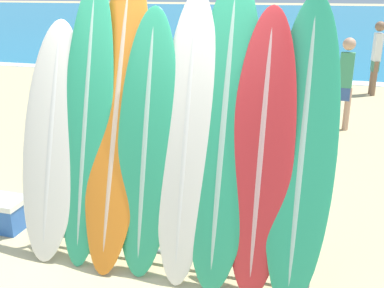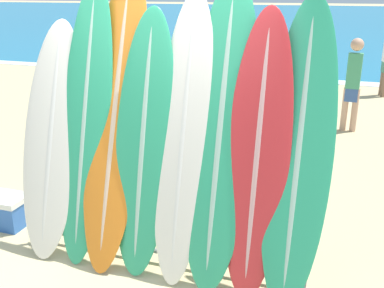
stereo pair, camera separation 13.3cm
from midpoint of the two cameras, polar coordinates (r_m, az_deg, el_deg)
The scene contains 13 objects.
ground_plane at distance 4.09m, azimuth -9.00°, elevation -16.65°, with size 160.00×160.00×0.00m, color tan.
ocean_water at distance 41.88m, azimuth 16.82°, elevation 15.11°, with size 120.00×60.00×0.01m.
surfboard_rack at distance 3.99m, azimuth -2.72°, elevation -9.31°, with size 2.52×0.04×0.88m.
surfboard_slot_0 at distance 4.28m, azimuth -16.51°, elevation 0.47°, with size 0.60×0.73×2.13m.
surfboard_slot_1 at distance 4.09m, azimuth -12.46°, elevation 2.62°, with size 0.49×0.78×2.49m.
surfboard_slot_2 at distance 3.97m, azimuth -8.77°, elevation 2.95°, with size 0.55×0.97×2.57m.
surfboard_slot_3 at distance 3.82m, azimuth -5.12°, elevation -0.02°, with size 0.53×0.68×2.26m.
surfboard_slot_4 at distance 3.70m, azimuth -0.05°, elevation 0.46°, with size 0.49×0.77×2.38m.
surfboard_slot_5 at distance 3.63m, azimuth 4.65°, elevation 0.98°, with size 0.57×0.83×2.50m.
surfboard_slot_6 at distance 3.56m, azimuth 9.39°, elevation -1.51°, with size 0.51×0.67×2.27m.
surfboard_slot_7 at distance 3.56m, azimuth 14.43°, elevation -1.11°, with size 0.53×0.87×2.36m.
person_mid_beach at distance 8.22m, azimuth 20.20°, elevation 7.45°, with size 0.27×0.22×1.60m.
cooler_box at distance 5.16m, azimuth -22.18°, elevation -7.75°, with size 0.52×0.33×0.33m.
Camera 2 is at (1.68, -2.89, 2.38)m, focal length 42.00 mm.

